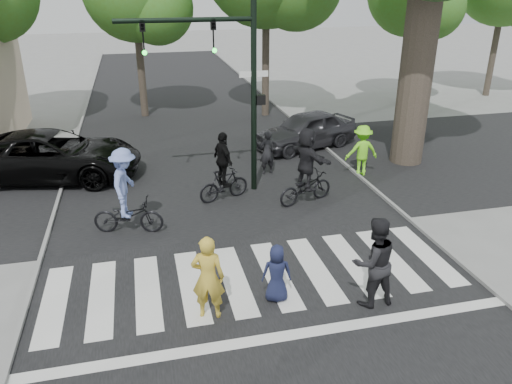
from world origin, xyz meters
TOP-DOWN VIEW (x-y plane):
  - ground at (0.00, 0.00)m, footprint 120.00×120.00m
  - road_stem at (0.00, 5.00)m, footprint 10.00×70.00m
  - road_cross at (0.00, 8.00)m, footprint 70.00×10.00m
  - curb_left at (-5.05, 5.00)m, footprint 0.10×70.00m
  - curb_right at (5.05, 5.00)m, footprint 0.10×70.00m
  - crosswalk at (0.00, 0.66)m, footprint 10.00×3.85m
  - traffic_signal at (0.35, 6.20)m, footprint 4.45×0.29m
  - pedestrian_woman at (-1.27, -0.19)m, footprint 0.78×0.61m
  - pedestrian_child at (0.25, 0.04)m, footprint 0.72×0.53m
  - pedestrian_adult at (2.19, -0.56)m, footprint 1.05×0.85m
  - cyclist_left at (-2.86, 4.03)m, footprint 2.02×1.38m
  - cyclist_mid at (0.08, 5.57)m, footprint 1.76×1.11m
  - cyclist_right at (2.51, 4.77)m, footprint 2.02×1.87m
  - car_suv at (-5.38, 8.81)m, footprint 6.43×3.92m
  - car_grey at (4.30, 10.01)m, footprint 4.73×3.10m
  - bystander_hivis at (5.19, 6.58)m, footprint 1.20×0.72m
  - bystander_dark at (1.98, 7.47)m, footprint 0.66×0.51m

SIDE VIEW (x-z plane):
  - ground at x=0.00m, z-range 0.00..0.00m
  - road_stem at x=0.00m, z-range 0.00..0.01m
  - road_cross at x=0.00m, z-range 0.00..0.01m
  - crosswalk at x=0.00m, z-range 0.00..0.01m
  - curb_left at x=-5.05m, z-range 0.00..0.10m
  - curb_right at x=5.05m, z-range 0.00..0.10m
  - pedestrian_child at x=0.25m, z-range 0.00..1.33m
  - car_grey at x=4.30m, z-range 0.00..1.50m
  - bystander_dark at x=1.98m, z-range 0.00..1.60m
  - car_suv at x=-5.38m, z-range 0.00..1.66m
  - bystander_hivis at x=5.19m, z-range 0.00..1.82m
  - cyclist_mid at x=0.08m, z-range -0.20..2.02m
  - pedestrian_woman at x=-1.27m, z-range 0.00..1.86m
  - pedestrian_adult at x=2.19m, z-range 0.00..2.04m
  - cyclist_left at x=-2.86m, z-range -0.16..2.27m
  - cyclist_right at x=2.51m, z-range -0.13..2.29m
  - traffic_signal at x=0.35m, z-range 0.90..6.90m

